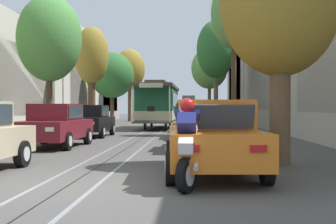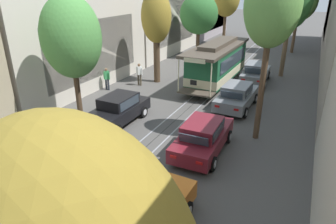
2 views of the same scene
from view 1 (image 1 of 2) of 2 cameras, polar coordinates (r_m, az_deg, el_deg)
name	(u,v)px [view 1 (image 1 of 2)]	position (r m, az deg, el deg)	size (l,w,h in m)	color
ground_plane	(156,130)	(30.08, -1.49, -2.24)	(160.00, 160.00, 0.00)	#4C4947
trolley_track_rails	(160,127)	(33.57, -1.05, -1.95)	(1.14, 63.04, 0.01)	gray
building_facade_left	(27,72)	(35.32, -17.45, 4.83)	(5.75, 54.74, 9.41)	tan
building_facade_right	(285,69)	(36.81, 14.64, 5.27)	(5.61, 54.74, 9.73)	beige
parked_car_maroon_second_left	(55,125)	(17.00, -14.13, -1.63)	(2.09, 4.40, 1.58)	maroon
parked_car_black_mid_left	(90,121)	(22.93, -9.84, -1.09)	(2.02, 4.37, 1.58)	black
parked_car_orange_near_right	(212,137)	(9.59, 5.62, -3.22)	(2.14, 4.42, 1.58)	orange
parked_car_orange_second_right	(202,126)	(15.74, 4.35, -1.79)	(2.10, 4.40, 1.58)	orange
parked_car_maroon_mid_right	(197,121)	(21.42, 3.71, -1.19)	(2.06, 4.39, 1.58)	maroon
parked_car_grey_fourth_right	(197,119)	(27.46, 3.66, -0.83)	(2.09, 4.40, 1.58)	slate
parked_car_grey_fifth_right	(196,117)	(33.43, 3.53, -0.60)	(2.10, 4.41, 1.58)	slate
street_tree_kerb_left_second	(49,39)	(22.59, -14.83, 8.98)	(3.11, 2.89, 6.87)	#4C3826
street_tree_kerb_left_mid	(92,58)	(31.11, -9.67, 6.83)	(2.33, 2.04, 6.98)	#4C3826
street_tree_kerb_left_fourth	(112,75)	(40.91, -7.10, 4.63)	(3.97, 3.64, 6.47)	#4C3826
street_tree_kerb_left_far	(130,70)	(49.23, -4.89, 5.35)	(3.33, 3.22, 7.90)	#4C3826
street_tree_kerb_right_near	(280,0)	(11.92, 14.04, 13.63)	(3.05, 2.46, 6.20)	brown
street_tree_kerb_right_second	(234,15)	(24.52, 8.35, 12.03)	(2.44, 2.05, 8.29)	#4C3826
street_tree_kerb_right_mid	(216,50)	(36.64, 6.10, 7.85)	(3.11, 3.00, 8.54)	brown
street_tree_kerb_right_fourth	(209,68)	(47.09, 5.27, 5.52)	(3.77, 3.39, 7.76)	brown
cable_car_trolley	(158,105)	(31.95, -1.24, 0.90)	(2.76, 9.17, 3.28)	#1E5B38
motorcycle_with_rider	(188,139)	(8.02, 2.50, -3.41)	(0.53, 1.89, 1.66)	black
pedestrian_on_left_pavement	(75,115)	(29.70, -11.71, -0.41)	(0.55, 0.41, 1.72)	#4C4233
pedestrian_on_right_pavement	(41,116)	(28.28, -15.84, -0.54)	(0.55, 0.42, 1.65)	#282D38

